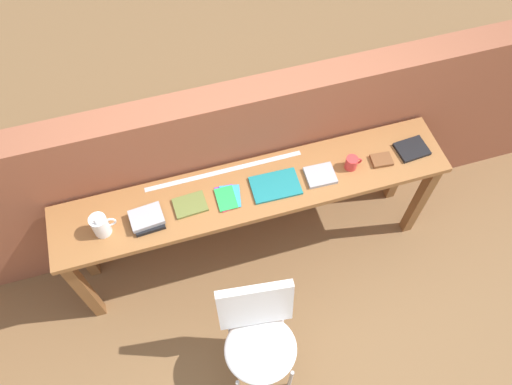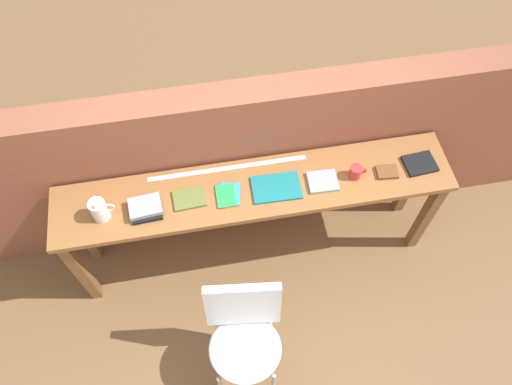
{
  "view_description": "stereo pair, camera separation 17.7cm",
  "coord_description": "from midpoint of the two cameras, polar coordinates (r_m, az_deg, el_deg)",
  "views": [
    {
      "loc": [
        -0.45,
        -1.27,
        3.49
      ],
      "look_at": [
        0.0,
        0.25,
        0.9
      ],
      "focal_mm": 35.0,
      "sensor_mm": 36.0,
      "label": 1
    },
    {
      "loc": [
        -0.28,
        -1.31,
        3.49
      ],
      "look_at": [
        0.0,
        0.25,
        0.9
      ],
      "focal_mm": 35.0,
      "sensor_mm": 36.0,
      "label": 2
    }
  ],
  "objects": [
    {
      "name": "book_open_centre",
      "position": [
        3.07,
        3.99,
        0.49
      ],
      "size": [
        0.3,
        0.21,
        0.02
      ],
      "primitive_type": "cube",
      "rotation": [
        0.0,
        0.0,
        -0.03
      ],
      "color": "#19757A",
      "rests_on": "sideboard"
    },
    {
      "name": "book_repair_rightmost",
      "position": [
        3.36,
        19.66,
        3.05
      ],
      "size": [
        0.21,
        0.17,
        0.02
      ],
      "primitive_type": "cube",
      "rotation": [
        0.0,
        0.0,
        0.08
      ],
      "color": "black",
      "rests_on": "sideboard"
    },
    {
      "name": "ground_plane",
      "position": [
        3.74,
        2.06,
        -10.54
      ],
      "size": [
        40.0,
        40.0,
        0.0
      ],
      "primitive_type": "plane",
      "color": "brown"
    },
    {
      "name": "leather_journal_brown",
      "position": [
        3.25,
        16.27,
        2.2
      ],
      "size": [
        0.14,
        0.11,
        0.02
      ],
      "primitive_type": "cube",
      "rotation": [
        0.0,
        0.0,
        -0.09
      ],
      "color": "brown",
      "rests_on": "sideboard"
    },
    {
      "name": "brick_wall_back",
      "position": [
        3.42,
        0.35,
        3.58
      ],
      "size": [
        6.0,
        0.2,
        1.38
      ],
      "primitive_type": "cube",
      "color": "#935138",
      "rests_on": "ground"
    },
    {
      "name": "magazine_cycling",
      "position": [
        3.04,
        -5.96,
        -0.76
      ],
      "size": [
        0.2,
        0.15,
        0.02
      ],
      "primitive_type": "cube",
      "rotation": [
        0.0,
        0.0,
        0.05
      ],
      "color": "olive",
      "rests_on": "sideboard"
    },
    {
      "name": "mug",
      "position": [
        3.16,
        12.93,
        2.24
      ],
      "size": [
        0.11,
        0.08,
        0.09
      ],
      "color": "red",
      "rests_on": "sideboard"
    },
    {
      "name": "chair_white_moulded",
      "position": [
        3.08,
        0.38,
        -15.92
      ],
      "size": [
        0.49,
        0.5,
        0.89
      ],
      "color": "white",
      "rests_on": "ground"
    },
    {
      "name": "book_stack_leftmost",
      "position": [
        3.02,
        -10.85,
        -1.85
      ],
      "size": [
        0.2,
        0.17,
        0.06
      ],
      "color": "black",
      "rests_on": "sideboard"
    },
    {
      "name": "ruler_metal_back_edge",
      "position": [
        3.15,
        -1.66,
        2.72
      ],
      "size": [
        1.01,
        0.03,
        0.0
      ],
      "primitive_type": "cube",
      "color": "silver",
      "rests_on": "sideboard"
    },
    {
      "name": "pamphlet_pile_colourful",
      "position": [
        3.04,
        -1.68,
        -0.31
      ],
      "size": [
        0.16,
        0.19,
        0.01
      ],
      "color": "purple",
      "rests_on": "sideboard"
    },
    {
      "name": "pitcher_white",
      "position": [
        3.02,
        -15.86,
        -2.0
      ],
      "size": [
        0.14,
        0.1,
        0.18
      ],
      "color": "white",
      "rests_on": "sideboard"
    },
    {
      "name": "book_grey_hardcover",
      "position": [
        3.13,
        9.25,
        1.18
      ],
      "size": [
        0.19,
        0.16,
        0.02
      ],
      "primitive_type": "cube",
      "rotation": [
        0.0,
        0.0,
        -0.04
      ],
      "color": "#9E9EA3",
      "rests_on": "sideboard"
    },
    {
      "name": "sideboard",
      "position": [
        3.2,
        1.43,
        -0.82
      ],
      "size": [
        2.5,
        0.44,
        0.88
      ],
      "color": "#996033",
      "rests_on": "ground"
    }
  ]
}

